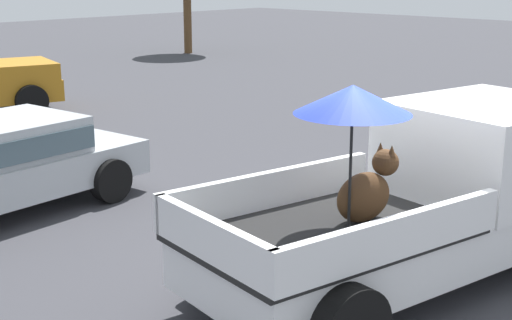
% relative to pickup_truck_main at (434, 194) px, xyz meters
% --- Properties ---
extents(ground_plane, '(80.00, 80.00, 0.00)m').
position_rel_pickup_truck_main_xyz_m(ground_plane, '(-0.45, 0.08, -0.97)').
color(ground_plane, '#38383D').
extents(pickup_truck_main, '(5.30, 2.94, 2.33)m').
position_rel_pickup_truck_main_xyz_m(pickup_truck_main, '(0.00, 0.00, 0.00)').
color(pickup_truck_main, black).
rests_on(pickup_truck_main, ground).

